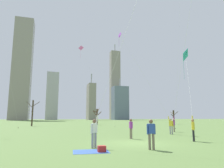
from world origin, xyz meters
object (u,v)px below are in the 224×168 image
(kite_flyer_foreground_right_red, at_px, (107,93))
(picnic_spot, at_px, (97,150))
(bystander_strolling_midfield, at_px, (151,133))
(kite_flyer_foreground_left_purple, at_px, (162,110))
(bare_tree_far_right_edge, at_px, (97,116))
(kite_flyer_far_back_teal, at_px, (191,104))
(kite_flyer_midfield_left_white, at_px, (177,103))
(bare_tree_right_of_center, at_px, (174,117))
(bare_tree_rightmost, at_px, (32,112))
(distant_kite_high_overhead_pink, at_px, (83,53))
(bystander_watching_nearby, at_px, (131,128))

(kite_flyer_foreground_right_red, xyz_separation_m, picnic_spot, (-0.90, -1.51, -3.09))
(kite_flyer_foreground_right_red, height_order, bystander_strolling_midfield, kite_flyer_foreground_right_red)
(kite_flyer_foreground_left_purple, bearing_deg, bare_tree_far_right_edge, 92.12)
(kite_flyer_foreground_right_red, xyz_separation_m, kite_flyer_far_back_teal, (7.77, 2.33, -0.40))
(kite_flyer_midfield_left_white, relative_size, bare_tree_far_right_edge, 5.22)
(kite_flyer_foreground_right_red, bearing_deg, bare_tree_right_of_center, 52.23)
(kite_flyer_foreground_left_purple, bearing_deg, kite_flyer_far_back_teal, -96.18)
(kite_flyer_far_back_teal, bearing_deg, picnic_spot, -156.07)
(kite_flyer_foreground_left_purple, relative_size, picnic_spot, 7.09)
(bare_tree_right_of_center, bearing_deg, kite_flyer_foreground_left_purple, -124.76)
(bare_tree_rightmost, distance_m, bare_tree_far_right_edge, 14.68)
(kite_flyer_foreground_left_purple, bearing_deg, bare_tree_right_of_center, 55.24)
(kite_flyer_far_back_teal, xyz_separation_m, bystander_strolling_midfield, (-5.68, -4.00, -1.88))
(kite_flyer_far_back_teal, bearing_deg, kite_flyer_foreground_left_purple, 83.82)
(bystander_strolling_midfield, height_order, bare_tree_right_of_center, bare_tree_right_of_center)
(kite_flyer_midfield_left_white, height_order, bare_tree_right_of_center, kite_flyer_midfield_left_white)
(kite_flyer_midfield_left_white, distance_m, picnic_spot, 16.00)
(distant_kite_high_overhead_pink, xyz_separation_m, bare_tree_right_of_center, (25.11, 8.09, -12.52))
(kite_flyer_midfield_left_white, bearing_deg, bystander_strolling_midfield, -129.85)
(kite_flyer_far_back_teal, bearing_deg, bare_tree_right_of_center, 59.26)
(distant_kite_high_overhead_pink, distance_m, bare_tree_right_of_center, 29.20)
(kite_flyer_midfield_left_white, relative_size, bystander_watching_nearby, 13.10)
(bystander_strolling_midfield, distance_m, bare_tree_rightmost, 36.06)
(kite_flyer_foreground_right_red, relative_size, distant_kite_high_overhead_pink, 1.15)
(kite_flyer_midfield_left_white, relative_size, bare_tree_rightmost, 4.03)
(bystander_watching_nearby, xyz_separation_m, bare_tree_rightmost, (-10.07, 29.18, 1.86))
(bare_tree_right_of_center, distance_m, bare_tree_rightmost, 34.43)
(kite_flyer_foreground_left_purple, height_order, bystander_watching_nearby, kite_flyer_foreground_left_purple)
(bare_tree_far_right_edge, bearing_deg, kite_flyer_far_back_teal, -89.24)
(kite_flyer_far_back_teal, height_order, bare_tree_rightmost, kite_flyer_far_back_teal)
(kite_flyer_foreground_right_red, height_order, distant_kite_high_overhead_pink, kite_flyer_foreground_right_red)
(kite_flyer_far_back_teal, bearing_deg, distant_kite_high_overhead_pink, 102.34)
(picnic_spot, bearing_deg, kite_flyer_far_back_teal, 23.93)
(kite_flyer_far_back_teal, distance_m, bystander_strolling_midfield, 7.20)
(bare_tree_right_of_center, relative_size, bare_tree_rightmost, 0.69)
(kite_flyer_foreground_left_purple, bearing_deg, kite_flyer_midfield_left_white, 19.76)
(bystander_watching_nearby, bearing_deg, bare_tree_far_right_edge, 82.71)
(kite_flyer_far_back_teal, xyz_separation_m, distant_kite_high_overhead_pink, (-5.46, 24.96, 11.68))
(distant_kite_high_overhead_pink, xyz_separation_m, picnic_spot, (-3.21, -28.80, -14.36))
(bare_tree_right_of_center, distance_m, bare_tree_far_right_edge, 20.14)
(kite_flyer_foreground_right_red, relative_size, kite_flyer_far_back_teal, 2.01)
(kite_flyer_foreground_right_red, bearing_deg, kite_flyer_far_back_teal, 16.73)
(picnic_spot, height_order, bare_tree_far_right_edge, bare_tree_far_right_edge)
(kite_flyer_midfield_left_white, relative_size, picnic_spot, 11.04)
(distant_kite_high_overhead_pink, relative_size, bare_tree_right_of_center, 4.45)
(bystander_watching_nearby, bearing_deg, kite_flyer_foreground_right_red, -127.96)
(kite_flyer_foreground_left_purple, xyz_separation_m, bare_tree_right_of_center, (19.04, 27.43, -0.58))
(kite_flyer_far_back_teal, relative_size, picnic_spot, 4.78)
(bystander_watching_nearby, distance_m, distant_kite_high_overhead_pink, 26.94)
(kite_flyer_far_back_teal, height_order, bystander_watching_nearby, kite_flyer_far_back_teal)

